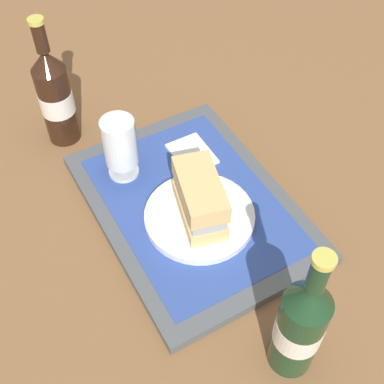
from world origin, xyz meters
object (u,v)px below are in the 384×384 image
(plate, at_px, (200,216))
(beer_bottle, at_px, (55,96))
(sandwich, at_px, (199,196))
(second_bottle, at_px, (300,325))
(beer_glass, at_px, (120,145))

(plate, xyz_separation_m, beer_bottle, (0.33, 0.12, 0.08))
(sandwich, bearing_deg, second_bottle, -166.37)
(beer_bottle, xyz_separation_m, second_bottle, (-0.60, -0.12, 0.00))
(beer_glass, xyz_separation_m, second_bottle, (-0.43, -0.06, 0.01))
(sandwich, bearing_deg, beer_glass, 38.02)
(sandwich, distance_m, beer_bottle, 0.35)
(sandwich, relative_size, second_bottle, 0.53)
(sandwich, bearing_deg, beer_bottle, 35.54)
(plate, bearing_deg, second_bottle, 179.08)
(beer_bottle, distance_m, second_bottle, 0.61)
(plate, relative_size, beer_glass, 1.52)
(beer_bottle, bearing_deg, second_bottle, -168.71)
(sandwich, height_order, beer_bottle, beer_bottle)
(second_bottle, bearing_deg, beer_glass, 8.39)
(beer_glass, relative_size, second_bottle, 0.47)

